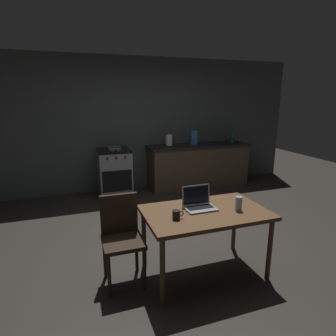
% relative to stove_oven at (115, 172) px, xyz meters
% --- Properties ---
extents(ground_plane, '(12.00, 12.00, 0.00)m').
position_rel_stove_oven_xyz_m(ground_plane, '(0.51, -2.16, -0.45)').
color(ground_plane, '#2D2823').
extents(back_wall, '(6.40, 0.10, 2.64)m').
position_rel_stove_oven_xyz_m(back_wall, '(0.81, 0.35, 0.87)').
color(back_wall, '#414848').
rests_on(back_wall, ground_plane).
extents(kitchen_counter, '(2.16, 0.64, 0.90)m').
position_rel_stove_oven_xyz_m(kitchen_counter, '(1.77, 0.00, 0.00)').
color(kitchen_counter, '#4C3D2D').
rests_on(kitchen_counter, ground_plane).
extents(stove_oven, '(0.60, 0.62, 0.90)m').
position_rel_stove_oven_xyz_m(stove_oven, '(0.00, 0.00, 0.00)').
color(stove_oven, gray).
rests_on(stove_oven, ground_plane).
extents(dining_table, '(1.27, 0.79, 0.72)m').
position_rel_stove_oven_xyz_m(dining_table, '(0.51, -2.87, 0.20)').
color(dining_table, brown).
rests_on(dining_table, ground_plane).
extents(chair, '(0.40, 0.40, 0.90)m').
position_rel_stove_oven_xyz_m(chair, '(-0.34, -2.71, 0.08)').
color(chair, '#2D2116').
rests_on(chair, ground_plane).
extents(laptop, '(0.32, 0.25, 0.23)m').
position_rel_stove_oven_xyz_m(laptop, '(0.48, -2.78, 0.32)').
color(laptop, '#99999E').
rests_on(laptop, dining_table).
extents(electric_kettle, '(0.17, 0.15, 0.24)m').
position_rel_stove_oven_xyz_m(electric_kettle, '(1.12, 0.00, 0.56)').
color(electric_kettle, black).
rests_on(electric_kettle, kitchen_counter).
extents(bottle, '(0.07, 0.07, 0.29)m').
position_rel_stove_oven_xyz_m(bottle, '(2.55, -0.05, 0.59)').
color(bottle, '#19592D').
rests_on(bottle, kitchen_counter).
extents(frying_pan, '(0.26, 0.43, 0.05)m').
position_rel_stove_oven_xyz_m(frying_pan, '(0.02, -0.03, 0.47)').
color(frying_pan, gray).
rests_on(frying_pan, stove_oven).
extents(coffee_mug, '(0.11, 0.08, 0.09)m').
position_rel_stove_oven_xyz_m(coffee_mug, '(0.16, -2.97, 0.31)').
color(coffee_mug, black).
rests_on(coffee_mug, dining_table).
extents(drinking_glass, '(0.07, 0.07, 0.15)m').
position_rel_stove_oven_xyz_m(drinking_glass, '(0.84, -2.97, 0.34)').
color(drinking_glass, '#99B7C6').
rests_on(drinking_glass, dining_table).
extents(cereal_box, '(0.13, 0.05, 0.29)m').
position_rel_stove_oven_xyz_m(cereal_box, '(1.67, 0.02, 0.59)').
color(cereal_box, '#3372B2').
rests_on(cereal_box, kitchen_counter).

